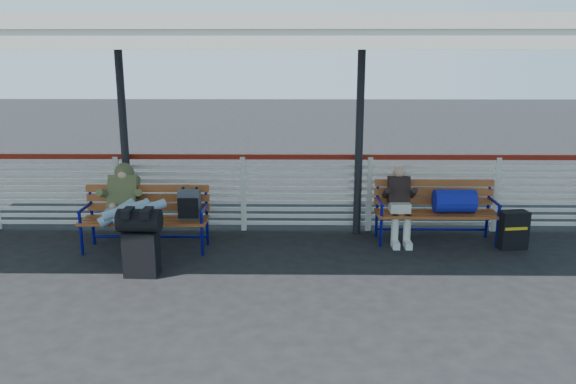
{
  "coord_description": "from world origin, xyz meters",
  "views": [
    {
      "loc": [
        0.82,
        -6.75,
        2.74
      ],
      "look_at": [
        0.72,
        1.0,
        0.85
      ],
      "focal_mm": 35.0,
      "sensor_mm": 36.0,
      "label": 1
    }
  ],
  "objects_px": {
    "traveler_man": "(128,207)",
    "luggage_stack": "(141,240)",
    "bench_left": "(158,210)",
    "suitcase_side": "(513,230)",
    "bench_right": "(445,203)",
    "companion_person": "(400,203)"
  },
  "relations": [
    {
      "from": "companion_person",
      "to": "suitcase_side",
      "type": "xyz_separation_m",
      "value": [
        1.6,
        -0.3,
        -0.32
      ]
    },
    {
      "from": "luggage_stack",
      "to": "suitcase_side",
      "type": "height_order",
      "value": "luggage_stack"
    },
    {
      "from": "luggage_stack",
      "to": "traveler_man",
      "type": "bearing_deg",
      "value": 119.07
    },
    {
      "from": "bench_left",
      "to": "bench_right",
      "type": "xyz_separation_m",
      "value": [
        4.22,
        0.37,
        0.01
      ]
    },
    {
      "from": "luggage_stack",
      "to": "traveler_man",
      "type": "relative_size",
      "value": 0.54
    },
    {
      "from": "bench_left",
      "to": "traveler_man",
      "type": "height_order",
      "value": "traveler_man"
    },
    {
      "from": "traveler_man",
      "to": "suitcase_side",
      "type": "height_order",
      "value": "traveler_man"
    },
    {
      "from": "traveler_man",
      "to": "suitcase_side",
      "type": "xyz_separation_m",
      "value": [
        5.46,
        0.42,
        -0.44
      ]
    },
    {
      "from": "bench_right",
      "to": "companion_person",
      "type": "xyz_separation_m",
      "value": [
        -0.68,
        -0.01,
        -0.0
      ]
    },
    {
      "from": "luggage_stack",
      "to": "suitcase_side",
      "type": "relative_size",
      "value": 1.57
    },
    {
      "from": "bench_right",
      "to": "bench_left",
      "type": "bearing_deg",
      "value": -174.97
    },
    {
      "from": "luggage_stack",
      "to": "suitcase_side",
      "type": "xyz_separation_m",
      "value": [
        5.11,
        1.1,
        -0.2
      ]
    },
    {
      "from": "bench_right",
      "to": "companion_person",
      "type": "relative_size",
      "value": 1.57
    },
    {
      "from": "luggage_stack",
      "to": "bench_right",
      "type": "bearing_deg",
      "value": 20.91
    },
    {
      "from": "luggage_stack",
      "to": "bench_left",
      "type": "distance_m",
      "value": 1.04
    },
    {
      "from": "luggage_stack",
      "to": "suitcase_side",
      "type": "bearing_deg",
      "value": 14.55
    },
    {
      "from": "companion_person",
      "to": "bench_left",
      "type": "bearing_deg",
      "value": -174.1
    },
    {
      "from": "luggage_stack",
      "to": "companion_person",
      "type": "xyz_separation_m",
      "value": [
        3.51,
        1.4,
        0.12
      ]
    },
    {
      "from": "luggage_stack",
      "to": "companion_person",
      "type": "relative_size",
      "value": 0.77
    },
    {
      "from": "traveler_man",
      "to": "luggage_stack",
      "type": "bearing_deg",
      "value": -63.3
    },
    {
      "from": "traveler_man",
      "to": "companion_person",
      "type": "distance_m",
      "value": 3.93
    },
    {
      "from": "bench_right",
      "to": "suitcase_side",
      "type": "relative_size",
      "value": 3.22
    }
  ]
}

